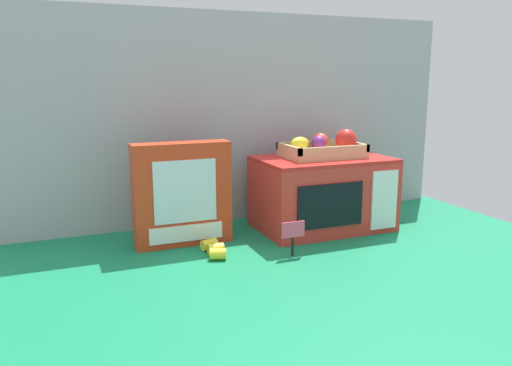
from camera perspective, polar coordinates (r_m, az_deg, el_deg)
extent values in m
plane|color=#147A4C|center=(1.62, 0.99, -5.98)|extent=(1.70, 1.70, 0.00)
cube|color=#A0A3A8|center=(1.77, -2.01, 7.29)|extent=(1.61, 0.03, 0.71)
cube|color=red|center=(1.70, 7.48, -1.30)|extent=(0.43, 0.28, 0.23)
cube|color=red|center=(1.67, 7.59, 2.68)|extent=(0.43, 0.28, 0.01)
cube|color=black|center=(1.55, 8.41, -2.54)|extent=(0.22, 0.01, 0.14)
cube|color=white|center=(1.66, 14.29, -1.85)|extent=(0.09, 0.01, 0.19)
cube|color=tan|center=(1.68, 7.46, 3.28)|extent=(0.26, 0.17, 0.02)
cube|color=tan|center=(1.61, 8.88, 3.68)|extent=(0.26, 0.01, 0.02)
cube|color=tan|center=(1.75, 6.19, 4.37)|extent=(0.26, 0.01, 0.02)
cube|color=tan|center=(1.62, 3.74, 3.85)|extent=(0.01, 0.17, 0.02)
cube|color=tan|center=(1.74, 10.97, 4.20)|extent=(0.01, 0.17, 0.02)
sphere|color=red|center=(1.70, 10.13, 4.86)|extent=(0.07, 0.07, 0.07)
ellipsoid|color=yellow|center=(1.68, 4.95, 4.46)|extent=(0.08, 0.06, 0.05)
sphere|color=#E04228|center=(1.71, 7.29, 4.72)|extent=(0.05, 0.05, 0.05)
sphere|color=#72287F|center=(1.70, 7.10, 4.53)|extent=(0.05, 0.05, 0.05)
cube|color=red|center=(1.52, -8.34, -1.22)|extent=(0.29, 0.07, 0.31)
cube|color=silver|center=(1.48, -7.99, -0.95)|extent=(0.19, 0.00, 0.19)
cube|color=white|center=(1.51, -7.86, -5.63)|extent=(0.22, 0.00, 0.05)
cylinder|color=black|center=(1.44, 4.01, -7.17)|extent=(0.01, 0.01, 0.06)
cube|color=#F44C6B|center=(1.42, 4.07, -5.28)|extent=(0.07, 0.00, 0.05)
cylinder|color=yellow|center=(1.41, -4.32, -8.01)|extent=(0.05, 0.05, 0.03)
cylinder|color=yellow|center=(1.45, -4.57, -7.43)|extent=(0.05, 0.03, 0.03)
cylinder|color=yellow|center=(1.49, -5.31, -6.93)|extent=(0.05, 0.04, 0.03)
sphere|color=red|center=(1.88, 14.94, -2.90)|extent=(0.06, 0.06, 0.06)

